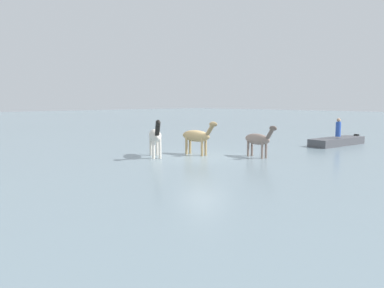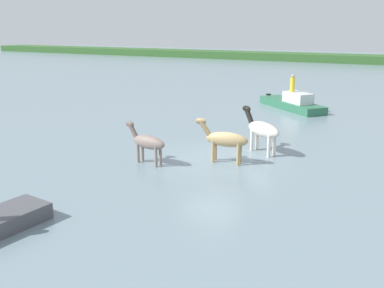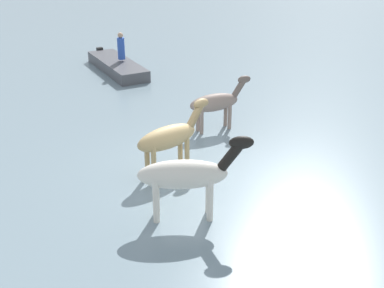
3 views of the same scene
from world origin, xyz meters
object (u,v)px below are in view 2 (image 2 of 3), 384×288
Objects in this scene: horse_chestnut_trailing at (225,139)px; horse_pinto_flank at (262,129)px; boat_motor_center at (292,104)px; person_helmsman_aft at (292,84)px; horse_gray_outer at (147,142)px.

horse_pinto_flank reaches higher than horse_chestnut_trailing.
boat_motor_center is (-1.46, 11.26, -0.77)m from horse_pinto_flank.
horse_chestnut_trailing is at bearing -87.42° from person_helmsman_aft.
horse_pinto_flank is 11.25m from person_helmsman_aft.
horse_chestnut_trailing reaches higher than boat_motor_center.
boat_motor_center is at bearing -91.80° from horse_chestnut_trailing.
boat_motor_center is at bearing -88.35° from horse_gray_outer.
person_helmsman_aft is (-0.05, -0.13, 1.44)m from boat_motor_center.
person_helmsman_aft is (-0.60, 13.23, 0.76)m from horse_chestnut_trailing.
horse_gray_outer reaches higher than boat_motor_center.
horse_gray_outer is 0.40× the size of boat_motor_center.
horse_pinto_flank is at bearing -124.97° from horse_gray_outer.
horse_pinto_flank reaches higher than boat_motor_center.
horse_chestnut_trailing reaches higher than horse_gray_outer.
horse_pinto_flank is at bearing -117.69° from horse_chestnut_trailing.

